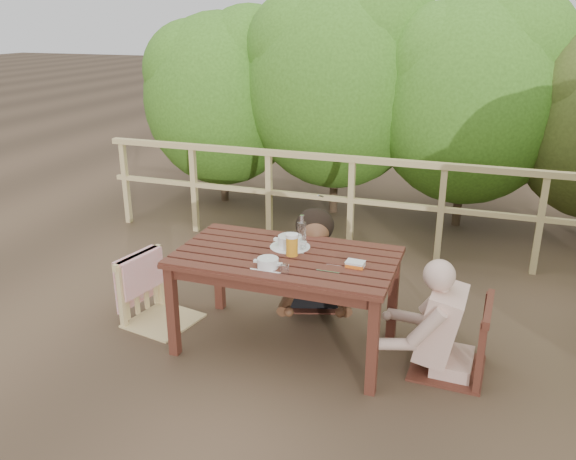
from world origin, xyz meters
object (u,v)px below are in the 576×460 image
(bread_roll, at_px, (269,262))
(beer_glass, at_px, (292,246))
(bottle, at_px, (302,233))
(table, at_px, (286,302))
(tumbler, at_px, (285,270))
(chair_far, at_px, (313,259))
(soup_near, at_px, (268,264))
(chair_left, at_px, (159,263))
(diner_right, at_px, (461,284))
(chair_right, at_px, (454,303))
(soup_far, at_px, (290,242))
(woman, at_px, (314,227))
(butter_tub, at_px, (355,265))

(bread_roll, bearing_deg, beer_glass, 68.44)
(bottle, bearing_deg, beer_glass, -99.67)
(table, distance_m, tumbler, 0.51)
(chair_far, relative_size, bread_roll, 6.46)
(soup_near, distance_m, bread_roll, 0.03)
(chair_left, xyz_separation_m, bread_roll, (1.01, -0.23, 0.25))
(beer_glass, bearing_deg, bottle, 80.33)
(chair_left, xyz_separation_m, diner_right, (2.25, 0.07, 0.15))
(chair_right, height_order, beer_glass, chair_right)
(bottle, bearing_deg, chair_left, -172.92)
(chair_far, bearing_deg, table, -106.96)
(chair_left, height_order, soup_far, chair_left)
(soup_far, distance_m, beer_glass, 0.16)
(bottle, xyz_separation_m, tumbler, (0.03, -0.44, -0.10))
(table, xyz_separation_m, soup_far, (-0.02, 0.15, 0.41))
(woman, relative_size, soup_near, 5.71)
(beer_glass, bearing_deg, diner_right, 3.65)
(table, bearing_deg, diner_right, 3.47)
(soup_far, bearing_deg, table, -83.11)
(chair_far, xyz_separation_m, bottle, (0.08, -0.56, 0.44))
(diner_right, height_order, beer_glass, diner_right)
(bread_roll, bearing_deg, bottle, 72.98)
(chair_left, height_order, soup_near, chair_left)
(chair_left, height_order, tumbler, chair_left)
(table, relative_size, chair_left, 1.53)
(soup_far, bearing_deg, chair_right, -3.51)
(chair_right, relative_size, woman, 0.74)
(butter_tub, bearing_deg, tumbler, -146.16)
(table, height_order, bread_roll, bread_roll)
(soup_far, bearing_deg, chair_far, 88.87)
(chair_right, bearing_deg, soup_far, -91.01)
(table, bearing_deg, beer_glass, -1.13)
(beer_glass, relative_size, tumbler, 2.46)
(butter_tub, bearing_deg, chair_right, 13.82)
(diner_right, xyz_separation_m, butter_tub, (-0.69, -0.12, 0.09))
(bottle, bearing_deg, butter_tub, -23.93)
(chair_left, xyz_separation_m, butter_tub, (1.56, -0.06, 0.24))
(chair_right, relative_size, soup_near, 4.25)
(soup_far, relative_size, butter_tub, 2.36)
(beer_glass, bearing_deg, tumbler, -80.11)
(bread_roll, height_order, butter_tub, bread_roll)
(soup_near, height_order, bottle, bottle)
(chair_right, bearing_deg, beer_glass, -83.75)
(chair_right, xyz_separation_m, tumbler, (-1.07, -0.37, 0.24))
(woman, xyz_separation_m, diner_right, (1.21, -0.65, -0.03))
(table, height_order, tumbler, tumbler)
(table, distance_m, chair_left, 1.06)
(woman, distance_m, butter_tub, 0.94)
(bottle, distance_m, tumbler, 0.46)
(bottle, bearing_deg, soup_near, -105.08)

